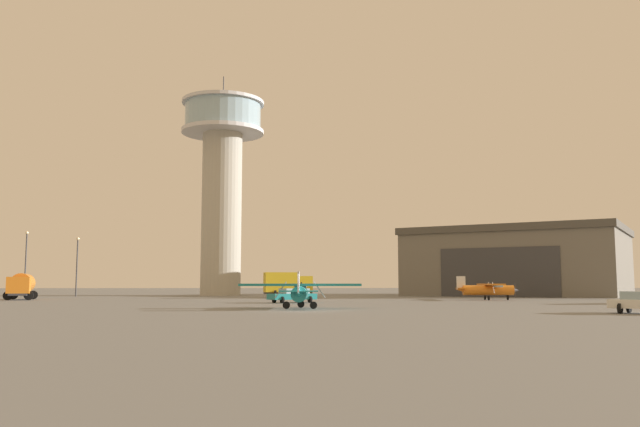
% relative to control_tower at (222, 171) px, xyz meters
% --- Properties ---
extents(ground_plane, '(400.00, 400.00, 0.00)m').
position_rel_control_tower_xyz_m(ground_plane, '(10.21, -55.03, -19.01)').
color(ground_plane, slate).
extents(control_tower, '(12.63, 12.63, 33.96)m').
position_rel_control_tower_xyz_m(control_tower, '(0.00, 0.00, 0.00)').
color(control_tower, '#B2AD9E').
rests_on(control_tower, ground_plane).
extents(hangar, '(38.29, 36.83, 9.88)m').
position_rel_control_tower_xyz_m(hangar, '(44.88, -3.72, -14.05)').
color(hangar, '#6B665B').
rests_on(hangar, ground_plane).
extents(airplane_orange, '(7.03, 8.97, 2.64)m').
position_rel_control_tower_xyz_m(airplane_orange, '(31.89, -28.27, -17.78)').
color(airplane_orange, orange).
rests_on(airplane_orange, ground_plane).
extents(airplane_teal, '(9.08, 7.13, 2.68)m').
position_rel_control_tower_xyz_m(airplane_teal, '(10.18, -51.83, -17.76)').
color(airplane_teal, teal).
rests_on(airplane_teal, ground_plane).
extents(truck_box_yellow, '(6.20, 3.77, 3.20)m').
position_rel_control_tower_xyz_m(truck_box_yellow, '(9.75, -17.35, -17.24)').
color(truck_box_yellow, '#38383D').
rests_on(truck_box_yellow, ground_plane).
extents(truck_fuel_tanker_orange, '(4.01, 6.55, 2.97)m').
position_rel_control_tower_xyz_m(truck_fuel_tanker_orange, '(-20.39, -23.44, -17.36)').
color(truck_fuel_tanker_orange, '#38383D').
rests_on(truck_fuel_tanker_orange, ground_plane).
extents(car_teal, '(4.85, 3.67, 1.37)m').
position_rel_control_tower_xyz_m(car_teal, '(10.01, -37.21, -18.27)').
color(car_teal, teal).
rests_on(car_teal, ground_plane).
extents(light_post_east, '(0.44, 0.44, 8.32)m').
position_rel_control_tower_xyz_m(light_post_east, '(-19.62, -5.74, -14.03)').
color(light_post_east, '#38383D').
rests_on(light_post_east, ground_plane).
extents(light_post_north, '(0.44, 0.44, 9.10)m').
position_rel_control_tower_xyz_m(light_post_north, '(-26.48, -6.21, -13.62)').
color(light_post_north, '#38383D').
rests_on(light_post_north, ground_plane).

